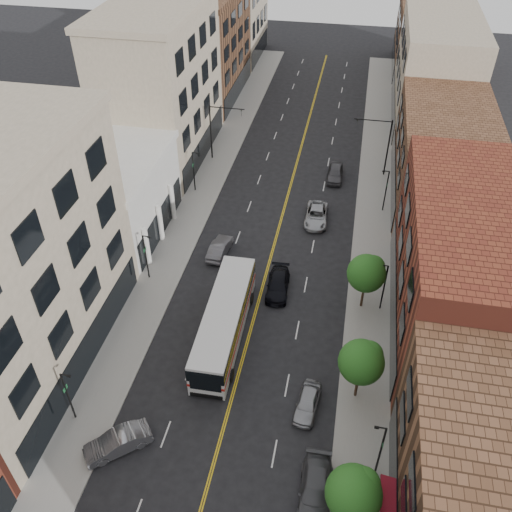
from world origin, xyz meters
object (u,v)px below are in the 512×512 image
Objects in this scene: car_angle_b at (118,442)px; car_parked_mid at (315,491)px; car_lane_behind at (220,248)px; car_lane_a at (278,285)px; car_lane_b at (316,215)px; car_parked_far at (307,403)px; car_lane_c at (335,173)px; city_bus at (224,320)px.

car_angle_b is 0.90× the size of car_parked_mid.
car_lane_behind is 7.96m from car_lane_a.
car_lane_b is (2.31, 11.98, 0.02)m from car_lane_a.
car_lane_behind and car_lane_b have the same top height.
car_lane_behind reaches higher than car_lane_a.
car_parked_far is 0.90× the size of car_lane_behind.
car_lane_c is at bearing 97.10° from car_parked_far.
car_lane_a is at bearing -99.64° from car_lane_c.
car_lane_b is (10.66, 30.40, -0.04)m from car_angle_b.
city_bus is at bearing 118.18° from car_angle_b.
car_lane_b is at bearing -135.36° from car_lane_behind.
car_parked_mid is at bearing -55.44° from city_bus.
car_lane_a is (-4.30, 12.50, 0.03)m from car_parked_far.
car_lane_b is (-1.99, 24.48, 0.05)m from car_parked_far.
car_angle_b is 22.78m from car_lane_behind.
car_lane_b is at bearing 100.58° from car_parked_far.
car_parked_mid is 26.57m from car_lane_behind.
car_lane_c is (-0.69, 33.82, 0.10)m from car_parked_far.
car_lane_a is at bearing -102.89° from car_lane_b.
car_parked_mid is 1.17× the size of car_lane_behind.
car_parked_mid is at bearing -76.89° from car_lane_a.
car_lane_c is at bearing 91.44° from car_parked_mid.
car_lane_behind is (-3.20, 10.90, -1.25)m from city_bus.
car_lane_a is (-5.63, 19.24, -0.04)m from car_parked_mid.
car_lane_behind is 11.83m from car_lane_b.
city_bus is 2.84× the size of car_angle_b.
car_lane_behind is at bearing 105.07° from city_bus.
car_angle_b is at bearing -111.33° from car_lane_b.
city_bus is 28.83m from car_lane_c.
car_lane_b is (9.00, 7.68, -0.00)m from car_lane_behind.
car_lane_a is at bearing 116.11° from car_angle_b.
car_lane_a is 21.62m from car_lane_c.
city_bus reaches higher than car_angle_b.
car_lane_c is (7.11, 27.92, -1.20)m from city_bus.
car_lane_behind is at bearing 129.13° from car_parked_far.
city_bus reaches higher than car_lane_a.
city_bus reaches higher than car_lane_behind.
car_parked_mid is 1.13× the size of car_lane_c.
car_lane_c reaches higher than car_lane_behind.
car_parked_far is at bearing -87.34° from car_lane_b.
car_angle_b reaches higher than car_lane_b.
car_lane_behind is at bearing -141.53° from car_lane_b.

